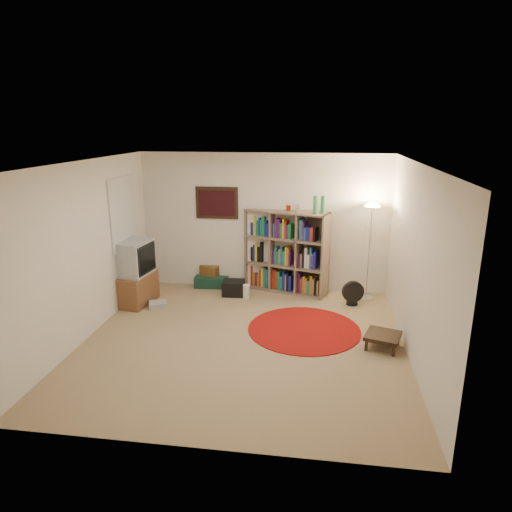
{
  "coord_description": "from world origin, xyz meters",
  "views": [
    {
      "loc": [
        1.01,
        -5.8,
        2.97
      ],
      "look_at": [
        0.1,
        0.6,
        1.1
      ],
      "focal_mm": 32.0,
      "sensor_mm": 36.0,
      "label": 1
    }
  ],
  "objects": [
    {
      "name": "tv_stand",
      "position": [
        -2.08,
        1.18,
        0.53
      ],
      "size": [
        0.63,
        0.83,
        1.11
      ],
      "rotation": [
        0.0,
        0.0,
        -0.14
      ],
      "color": "brown",
      "rests_on": "ground"
    },
    {
      "name": "dvd_box",
      "position": [
        -1.64,
        1.05,
        0.05
      ],
      "size": [
        0.35,
        0.32,
        0.1
      ],
      "rotation": [
        0.0,
        0.0,
        0.34
      ],
      "color": "#AAAAAF",
      "rests_on": "ground"
    },
    {
      "name": "paper_towel",
      "position": [
        -0.23,
        1.67,
        0.13
      ],
      "size": [
        0.13,
        0.13,
        0.25
      ],
      "rotation": [
        0.0,
        0.0,
        -0.13
      ],
      "color": "silver",
      "rests_on": "ground"
    },
    {
      "name": "room",
      "position": [
        -0.05,
        0.05,
        1.26
      ],
      "size": [
        4.54,
        4.54,
        2.54
      ],
      "color": "#967C58",
      "rests_on": "ground"
    },
    {
      "name": "bookshelf",
      "position": [
        0.42,
        2.18,
        0.73
      ],
      "size": [
        1.56,
        0.87,
        1.8
      ],
      "rotation": [
        0.0,
        0.0,
        -0.32
      ],
      "color": "#7C6452",
      "rests_on": "ground"
    },
    {
      "name": "floor_fan",
      "position": [
        1.62,
        1.61,
        0.21
      ],
      "size": [
        0.38,
        0.24,
        0.43
      ],
      "rotation": [
        0.0,
        0.0,
        0.26
      ],
      "color": "black",
      "rests_on": "ground"
    },
    {
      "name": "wicker_basket",
      "position": [
        -1.01,
        2.26,
        0.3
      ],
      "size": [
        0.4,
        0.33,
        0.2
      ],
      "rotation": [
        0.0,
        0.0,
        -0.3
      ],
      "color": "brown",
      "rests_on": "suitcase"
    },
    {
      "name": "side_table",
      "position": [
        1.94,
        0.09,
        0.17
      ],
      "size": [
        0.57,
        0.57,
        0.21
      ],
      "rotation": [
        0.0,
        0.0,
        -0.31
      ],
      "color": "black",
      "rests_on": "ground"
    },
    {
      "name": "duffel_bag",
      "position": [
        -0.48,
        1.8,
        0.13
      ],
      "size": [
        0.4,
        0.34,
        0.27
      ],
      "rotation": [
        0.0,
        0.0,
        0.05
      ],
      "color": "black",
      "rests_on": "ground"
    },
    {
      "name": "red_rug",
      "position": [
        0.84,
        0.51,
        0.01
      ],
      "size": [
        1.69,
        1.69,
        0.02
      ],
      "color": "maroon",
      "rests_on": "ground"
    },
    {
      "name": "floor_lamp",
      "position": [
        1.88,
        1.93,
        1.43
      ],
      "size": [
        0.35,
        0.35,
        1.72
      ],
      "rotation": [
        0.0,
        0.0,
        -0.07
      ],
      "color": "white",
      "rests_on": "ground"
    },
    {
      "name": "suitcase",
      "position": [
        -0.97,
        2.22,
        0.1
      ],
      "size": [
        0.66,
        0.45,
        0.2
      ],
      "rotation": [
        0.0,
        0.0,
        0.07
      ],
      "color": "#123328",
      "rests_on": "ground"
    }
  ]
}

